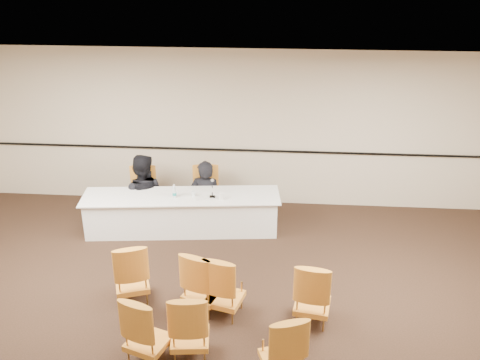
{
  "coord_description": "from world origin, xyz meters",
  "views": [
    {
      "loc": [
        0.7,
        -5.49,
        4.71
      ],
      "look_at": [
        0.06,
        2.6,
        1.09
      ],
      "focal_mm": 40.0,
      "sensor_mm": 36.0,
      "label": 1
    }
  ],
  "objects_px": {
    "water_bottle": "(174,191)",
    "aud_chair_extra": "(203,280)",
    "panelist_main": "(206,203)",
    "aud_chair_back_left": "(147,327)",
    "aud_chair_back_mid": "(189,324)",
    "panelist_main_chair": "(206,193)",
    "aud_chair_front_left": "(131,271)",
    "aud_chair_front_mid": "(225,285)",
    "panelist_second": "(143,199)",
    "panelist_second_chair": "(143,194)",
    "panel_table": "(182,213)",
    "drinking_glass": "(194,193)",
    "aud_chair_front_right": "(313,292)",
    "microphone": "(212,190)",
    "coffee_cup": "(221,196)",
    "aud_chair_back_right": "(283,345)"
  },
  "relations": [
    {
      "from": "panelist_second",
      "to": "aud_chair_front_left",
      "type": "xyz_separation_m",
      "value": [
        0.46,
        -2.49,
        0.1
      ]
    },
    {
      "from": "aud_chair_front_left",
      "to": "aud_chair_extra",
      "type": "relative_size",
      "value": 1.0
    },
    {
      "from": "water_bottle",
      "to": "aud_chair_extra",
      "type": "xyz_separation_m",
      "value": [
        0.78,
        -2.11,
        -0.33
      ]
    },
    {
      "from": "panelist_second",
      "to": "aud_chair_front_right",
      "type": "distance_m",
      "value": 4.07
    },
    {
      "from": "aud_chair_extra",
      "to": "aud_chair_front_mid",
      "type": "bearing_deg",
      "value": 6.66
    },
    {
      "from": "drinking_glass",
      "to": "panelist_second_chair",
      "type": "bearing_deg",
      "value": 156.89
    },
    {
      "from": "panel_table",
      "to": "aud_chair_extra",
      "type": "bearing_deg",
      "value": -78.71
    },
    {
      "from": "panelist_main",
      "to": "water_bottle",
      "type": "height_order",
      "value": "panelist_main"
    },
    {
      "from": "water_bottle",
      "to": "aud_chair_extra",
      "type": "relative_size",
      "value": 0.25
    },
    {
      "from": "drinking_glass",
      "to": "aud_chair_front_mid",
      "type": "height_order",
      "value": "aud_chair_front_mid"
    },
    {
      "from": "panelist_main",
      "to": "aud_chair_front_left",
      "type": "bearing_deg",
      "value": 77.75
    },
    {
      "from": "aud_chair_front_mid",
      "to": "aud_chair_back_mid",
      "type": "height_order",
      "value": "same"
    },
    {
      "from": "panelist_main",
      "to": "aud_chair_back_left",
      "type": "distance_m",
      "value": 3.78
    },
    {
      "from": "panelist_main_chair",
      "to": "aud_chair_front_left",
      "type": "xyz_separation_m",
      "value": [
        -0.69,
        -2.61,
        0.0
      ]
    },
    {
      "from": "panelist_second_chair",
      "to": "aud_chair_extra",
      "type": "distance_m",
      "value": 3.02
    },
    {
      "from": "panelist_main",
      "to": "aud_chair_front_left",
      "type": "distance_m",
      "value": 2.71
    },
    {
      "from": "aud_chair_back_left",
      "to": "microphone",
      "type": "bearing_deg",
      "value": 103.03
    },
    {
      "from": "aud_chair_back_mid",
      "to": "panelist_main",
      "type": "bearing_deg",
      "value": 88.67
    },
    {
      "from": "water_bottle",
      "to": "drinking_glass",
      "type": "distance_m",
      "value": 0.34
    },
    {
      "from": "aud_chair_back_mid",
      "to": "aud_chair_front_right",
      "type": "bearing_deg",
      "value": 20.79
    },
    {
      "from": "panel_table",
      "to": "water_bottle",
      "type": "relative_size",
      "value": 14.32
    },
    {
      "from": "drinking_glass",
      "to": "aud_chair_back_left",
      "type": "distance_m",
      "value": 3.22
    },
    {
      "from": "coffee_cup",
      "to": "aud_chair_back_mid",
      "type": "bearing_deg",
      "value": -91.03
    },
    {
      "from": "drinking_glass",
      "to": "aud_chair_front_right",
      "type": "relative_size",
      "value": 0.11
    },
    {
      "from": "aud_chair_front_mid",
      "to": "aud_chair_back_left",
      "type": "height_order",
      "value": "same"
    },
    {
      "from": "water_bottle",
      "to": "aud_chair_extra",
      "type": "bearing_deg",
      "value": -69.62
    },
    {
      "from": "panelist_second",
      "to": "panelist_second_chair",
      "type": "height_order",
      "value": "panelist_second"
    },
    {
      "from": "coffee_cup",
      "to": "aud_chair_front_right",
      "type": "height_order",
      "value": "aud_chair_front_right"
    },
    {
      "from": "panelist_main",
      "to": "aud_chair_extra",
      "type": "relative_size",
      "value": 1.76
    },
    {
      "from": "aud_chair_back_mid",
      "to": "panelist_second_chair",
      "type": "bearing_deg",
      "value": 106.23
    },
    {
      "from": "aud_chair_extra",
      "to": "microphone",
      "type": "bearing_deg",
      "value": 114.08
    },
    {
      "from": "microphone",
      "to": "drinking_glass",
      "type": "distance_m",
      "value": 0.34
    },
    {
      "from": "water_bottle",
      "to": "aud_chair_front_mid",
      "type": "xyz_separation_m",
      "value": [
        1.1,
        -2.19,
        -0.33
      ]
    },
    {
      "from": "aud_chair_front_right",
      "to": "coffee_cup",
      "type": "bearing_deg",
      "value": 133.01
    },
    {
      "from": "panelist_main_chair",
      "to": "aud_chair_front_mid",
      "type": "height_order",
      "value": "same"
    },
    {
      "from": "panelist_second_chair",
      "to": "drinking_glass",
      "type": "xyz_separation_m",
      "value": [
        1.02,
        -0.44,
        0.26
      ]
    },
    {
      "from": "aud_chair_front_right",
      "to": "aud_chair_back_right",
      "type": "bearing_deg",
      "value": -100.63
    },
    {
      "from": "water_bottle",
      "to": "aud_chair_front_mid",
      "type": "bearing_deg",
      "value": -63.39
    },
    {
      "from": "panelist_main_chair",
      "to": "panelist_second_chair",
      "type": "relative_size",
      "value": 1.0
    },
    {
      "from": "panelist_main",
      "to": "drinking_glass",
      "type": "bearing_deg",
      "value": 80.0
    },
    {
      "from": "water_bottle",
      "to": "aud_chair_back_mid",
      "type": "xyz_separation_m",
      "value": [
        0.76,
        -3.03,
        -0.33
      ]
    },
    {
      "from": "microphone",
      "to": "aud_chair_front_left",
      "type": "distance_m",
      "value": 2.25
    },
    {
      "from": "panelist_main",
      "to": "aud_chair_front_mid",
      "type": "xyz_separation_m",
      "value": [
        0.65,
        -2.83,
        0.19
      ]
    },
    {
      "from": "aud_chair_front_left",
      "to": "aud_chair_extra",
      "type": "height_order",
      "value": "same"
    },
    {
      "from": "panelist_second_chair",
      "to": "aud_chair_front_left",
      "type": "xyz_separation_m",
      "value": [
        0.46,
        -2.49,
        0.0
      ]
    },
    {
      "from": "panelist_main",
      "to": "panelist_second",
      "type": "xyz_separation_m",
      "value": [
        -1.15,
        -0.12,
        0.09
      ]
    },
    {
      "from": "panel_table",
      "to": "aud_chair_back_right",
      "type": "bearing_deg",
      "value": -68.34
    },
    {
      "from": "water_bottle",
      "to": "aud_chair_front_left",
      "type": "relative_size",
      "value": 0.25
    },
    {
      "from": "aud_chair_front_right",
      "to": "aud_chair_extra",
      "type": "xyz_separation_m",
      "value": [
        -1.5,
        0.14,
        0.0
      ]
    },
    {
      "from": "panelist_main",
      "to": "panelist_main_chair",
      "type": "relative_size",
      "value": 1.76
    }
  ]
}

